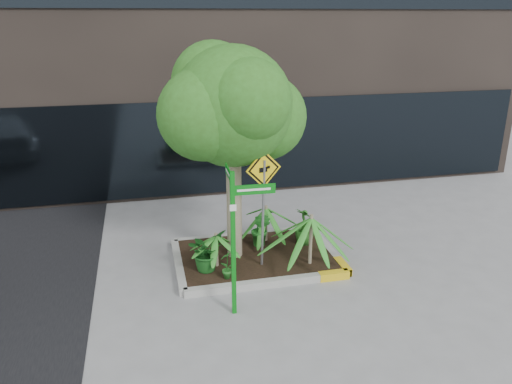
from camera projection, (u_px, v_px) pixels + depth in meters
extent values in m
plane|color=gray|center=(250.00, 268.00, 10.10)|extent=(80.00, 80.00, 0.00)
cube|color=#9E9E99|center=(245.00, 236.00, 11.41)|extent=(3.20, 0.15, 0.15)
cube|color=#9E9E99|center=(269.00, 283.00, 9.39)|extent=(3.20, 0.15, 0.15)
cube|color=#9E9E99|center=(179.00, 265.00, 10.05)|extent=(0.15, 2.20, 0.15)
cube|color=#9E9E99|center=(328.00, 250.00, 10.74)|extent=(0.15, 2.20, 0.15)
cube|color=yellow|center=(334.00, 276.00, 9.66)|extent=(0.60, 0.17, 0.15)
cube|color=black|center=(256.00, 255.00, 10.38)|extent=(3.05, 2.05, 0.06)
cylinder|color=gray|center=(234.00, 197.00, 9.92)|extent=(0.30, 0.30, 2.85)
cylinder|color=gray|center=(238.00, 146.00, 9.60)|extent=(0.54, 0.15, 0.92)
sphere|color=#2C5F1B|center=(233.00, 106.00, 9.32)|extent=(2.28, 2.28, 2.28)
sphere|color=#2C5F1B|center=(263.00, 117.00, 9.82)|extent=(1.71, 1.71, 1.71)
sphere|color=#2C5F1B|center=(204.00, 115.00, 9.06)|extent=(1.71, 1.71, 1.71)
sphere|color=#2C5F1B|center=(249.00, 101.00, 8.78)|extent=(1.52, 1.52, 1.52)
sphere|color=#2C5F1B|center=(213.00, 83.00, 9.57)|extent=(1.61, 1.61, 1.61)
cylinder|color=gray|center=(311.00, 239.00, 9.82)|extent=(0.07, 0.07, 1.05)
cylinder|color=gray|center=(216.00, 250.00, 9.78)|extent=(0.07, 0.07, 0.70)
cylinder|color=gray|center=(266.00, 223.00, 10.87)|extent=(0.07, 0.07, 0.82)
imported|color=#164E18|center=(206.00, 251.00, 9.62)|extent=(1.02, 1.02, 0.80)
imported|color=#25601D|center=(305.00, 226.00, 10.75)|extent=(0.60, 0.60, 0.80)
imported|color=#1E5F1D|center=(227.00, 264.00, 9.33)|extent=(0.44, 0.44, 0.60)
imported|color=#1D671F|center=(261.00, 229.00, 10.60)|extent=(0.61, 0.61, 0.78)
cube|color=#0A7815|center=(233.00, 246.00, 8.17)|extent=(0.07, 0.07, 2.54)
cube|color=#0A7815|center=(254.00, 189.00, 7.92)|extent=(0.71, 0.05, 0.16)
cube|color=#0A7815|center=(229.00, 173.00, 8.11)|extent=(0.05, 0.71, 0.16)
cube|color=white|center=(254.00, 190.00, 7.91)|extent=(0.54, 0.02, 0.04)
cube|color=white|center=(228.00, 174.00, 8.11)|extent=(0.02, 0.54, 0.04)
cube|color=white|center=(233.00, 208.00, 7.91)|extent=(0.11, 0.01, 0.11)
cylinder|color=slate|center=(263.00, 214.00, 9.54)|extent=(0.08, 0.15, 2.18)
cube|color=yellow|center=(264.00, 169.00, 9.21)|extent=(0.71, 0.20, 0.73)
cube|color=black|center=(264.00, 169.00, 9.20)|extent=(0.63, 0.17, 0.65)
cube|color=yellow|center=(264.00, 169.00, 9.20)|extent=(0.53, 0.14, 0.55)
cube|color=black|center=(263.00, 170.00, 9.20)|extent=(0.17, 0.05, 0.10)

